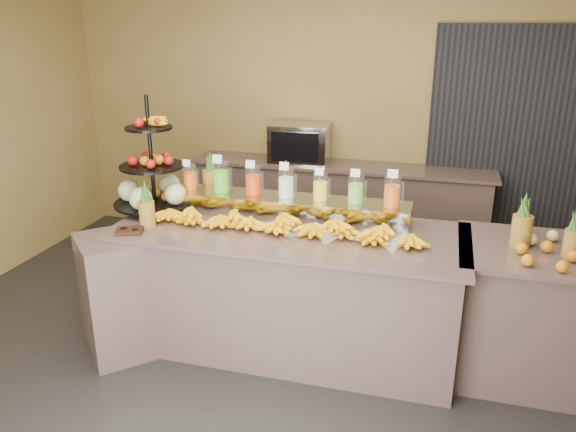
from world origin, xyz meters
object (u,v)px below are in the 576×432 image
at_px(pitcher_tray, 286,207).
at_px(banana_heap, 282,221).
at_px(fruit_stand, 158,181).
at_px(oven_warmer, 300,143).
at_px(condiment_caddy, 130,231).
at_px(right_fruit_pile, 544,246).

relative_size(pitcher_tray, banana_heap, 0.91).
distance_m(fruit_stand, oven_warmer, 1.90).
xyz_separation_m(fruit_stand, condiment_caddy, (0.04, -0.53, -0.21)).
relative_size(right_fruit_pile, oven_warmer, 0.68).
bearing_deg(condiment_caddy, oven_warmer, 74.69).
xyz_separation_m(fruit_stand, right_fruit_pile, (2.76, -0.18, -0.16)).
bearing_deg(pitcher_tray, right_fruit_pile, -9.38).
bearing_deg(right_fruit_pile, banana_heap, -179.92).
height_order(condiment_caddy, oven_warmer, oven_warmer).
height_order(pitcher_tray, oven_warmer, oven_warmer).
distance_m(banana_heap, fruit_stand, 1.08).
relative_size(pitcher_tray, oven_warmer, 3.11).
relative_size(condiment_caddy, right_fruit_pile, 0.45).
distance_m(fruit_stand, right_fruit_pile, 2.78).
distance_m(banana_heap, condiment_caddy, 1.07).
xyz_separation_m(banana_heap, condiment_caddy, (-1.01, -0.34, -0.06)).
distance_m(pitcher_tray, right_fruit_pile, 1.79).
xyz_separation_m(condiment_caddy, oven_warmer, (0.63, 2.30, 0.18)).
height_order(pitcher_tray, condiment_caddy, pitcher_tray).
bearing_deg(oven_warmer, banana_heap, -82.07).
height_order(banana_heap, fruit_stand, fruit_stand).
height_order(fruit_stand, oven_warmer, fruit_stand).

